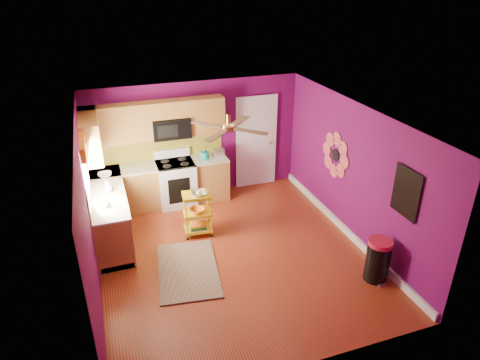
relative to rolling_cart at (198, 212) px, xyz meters
name	(u,v)px	position (x,y,z in m)	size (l,w,h in m)	color
ground	(234,255)	(0.41, -0.85, -0.47)	(5.00, 5.00, 0.00)	maroon
room_envelope	(235,170)	(0.44, -0.85, 1.16)	(4.54, 5.04, 2.52)	#610B4F
lower_cabinets	(140,198)	(-0.93, 0.96, -0.04)	(2.81, 2.31, 0.94)	brown
electric_range	(176,183)	(-0.14, 1.32, 0.01)	(0.76, 0.66, 1.13)	white
upper_cabinetry	(136,126)	(-0.83, 1.32, 1.33)	(2.80, 2.30, 1.26)	brown
left_window	(84,158)	(-1.81, 0.20, 1.26)	(0.08, 1.35, 1.08)	white
panel_door	(256,143)	(1.76, 1.61, 0.55)	(0.95, 0.11, 2.15)	white
right_wall_art	(364,170)	(2.64, -1.19, 0.97)	(0.04, 2.74, 1.04)	black
ceiling_fan	(229,127)	(0.41, -0.65, 1.82)	(1.01, 1.01, 0.26)	#BF8C3F
shag_rug	(188,270)	(-0.44, -1.01, -0.46)	(0.97, 1.57, 0.02)	black
rolling_cart	(198,212)	(0.00, 0.00, 0.00)	(0.54, 0.42, 0.92)	yellow
trash_can	(378,260)	(2.37, -2.20, -0.11)	(0.39, 0.42, 0.73)	black
teal_kettle	(205,155)	(0.50, 1.31, 0.55)	(0.18, 0.18, 0.21)	#128C82
toaster	(219,153)	(0.81, 1.33, 0.56)	(0.22, 0.15, 0.18)	beige
soap_bottle_a	(107,185)	(-1.52, 0.54, 0.56)	(0.08, 0.08, 0.18)	#EA3F72
soap_bottle_b	(109,187)	(-1.49, 0.45, 0.56)	(0.14, 0.14, 0.18)	white
counter_dish	(105,175)	(-1.53, 1.12, 0.50)	(0.26, 0.26, 0.06)	white
counter_cup	(106,204)	(-1.58, -0.12, 0.52)	(0.14, 0.14, 0.11)	white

